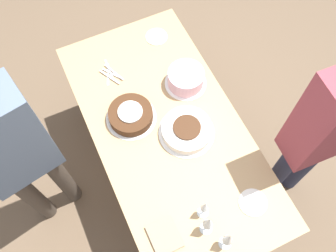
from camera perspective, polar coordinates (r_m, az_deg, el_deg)
The scene contains 14 objects.
ground_plane at distance 3.00m, azimuth 0.00°, elevation -6.97°, with size 12.00×12.00×0.00m, color brown.
dining_table at distance 2.38m, azimuth 0.00°, elevation -1.68°, with size 1.75×0.88×0.77m.
cake_center_white at distance 2.24m, azimuth 2.86°, elevation -0.64°, with size 0.34×0.34×0.08m.
cake_front_chocolate at distance 2.30m, azimuth -5.70°, elevation 1.67°, with size 0.31×0.31×0.09m.
cake_back_decorated at distance 2.40m, azimuth 2.73°, elevation 7.24°, with size 0.27×0.27×0.12m.
wine_glass_near at distance 1.95m, azimuth 6.21°, elevation -14.40°, with size 0.07×0.07×0.23m.
wine_glass_far at distance 1.99m, azimuth 5.61°, elevation -12.16°, with size 0.06×0.06×0.20m.
wine_glass_extra at distance 1.96m, azimuth 9.22°, elevation -16.59°, with size 0.07×0.07×0.22m.
dessert_plate_left at distance 2.67m, azimuth -1.77°, elevation 13.44°, with size 0.15×0.15×0.01m.
dessert_plate_right at distance 2.17m, azimuth 12.80°, elevation -11.29°, with size 0.16×0.16×0.01m.
fork_pile at distance 2.51m, azimuth -8.73°, elevation 7.94°, with size 0.22×0.13×0.01m.
napkin_stack at distance 2.08m, azimuth -0.53°, elevation -16.49°, with size 0.18×0.15×0.02m.
person_cutting at distance 2.12m, azimuth -22.48°, elevation -3.74°, with size 0.29×0.44×1.67m.
person_watching at distance 2.16m, azimuth 23.10°, elevation -0.36°, with size 0.24×0.41×1.72m.
Camera 1 is at (0.90, -0.42, 2.83)m, focal length 40.00 mm.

